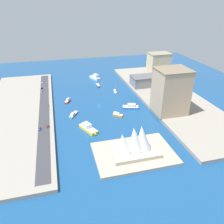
{
  "coord_description": "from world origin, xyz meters",
  "views": [
    {
      "loc": [
        43.98,
        226.18,
        108.68
      ],
      "look_at": [
        -6.94,
        32.46,
        5.69
      ],
      "focal_mm": 35.92,
      "sensor_mm": 36.0,
      "label": 1
    }
  ],
  "objects_px": {
    "apartment_midrise_tan": "(171,91)",
    "patrol_launch_navy": "(98,85)",
    "sedan_silver": "(41,91)",
    "office_block_beige": "(159,65)",
    "ferry_yellow_fast": "(88,128)",
    "traffic_light_waterfront": "(50,107)",
    "catamaran_blue": "(131,107)",
    "ferry_white_commuter": "(95,77)",
    "pickup_red": "(48,126)",
    "van_white": "(42,82)",
    "yacht_sleek_gray": "(74,114)",
    "opera_landmark": "(135,142)",
    "water_taxi_orange": "(118,115)",
    "hatchback_blue": "(40,129)",
    "suv_black": "(42,88)",
    "sailboat_small_white": "(115,91)",
    "warehouse_low_gray": "(144,81)",
    "tugboat_red": "(67,101)"
  },
  "relations": [
    {
      "from": "sedan_silver",
      "to": "suv_black",
      "type": "bearing_deg",
      "value": -93.09
    },
    {
      "from": "opera_landmark",
      "to": "tugboat_red",
      "type": "bearing_deg",
      "value": -69.4
    },
    {
      "from": "ferry_white_commuter",
      "to": "water_taxi_orange",
      "type": "height_order",
      "value": "ferry_white_commuter"
    },
    {
      "from": "catamaran_blue",
      "to": "water_taxi_orange",
      "type": "bearing_deg",
      "value": 37.22
    },
    {
      "from": "patrol_launch_navy",
      "to": "van_white",
      "type": "xyz_separation_m",
      "value": [
        73.71,
        -25.06,
        2.62
      ]
    },
    {
      "from": "sailboat_small_white",
      "to": "sedan_silver",
      "type": "xyz_separation_m",
      "value": [
        91.34,
        -16.56,
        2.78
      ]
    },
    {
      "from": "ferry_yellow_fast",
      "to": "van_white",
      "type": "bearing_deg",
      "value": -72.57
    },
    {
      "from": "ferry_yellow_fast",
      "to": "office_block_beige",
      "type": "xyz_separation_m",
      "value": [
        -125.18,
        -121.09,
        17.95
      ]
    },
    {
      "from": "tugboat_red",
      "to": "ferry_yellow_fast",
      "type": "height_order",
      "value": "ferry_yellow_fast"
    },
    {
      "from": "office_block_beige",
      "to": "pickup_red",
      "type": "relative_size",
      "value": 7.5
    },
    {
      "from": "patrol_launch_navy",
      "to": "opera_landmark",
      "type": "xyz_separation_m",
      "value": [
        2.94,
        153.93,
        10.35
      ]
    },
    {
      "from": "office_block_beige",
      "to": "van_white",
      "type": "xyz_separation_m",
      "value": [
        167.45,
        -13.54,
        -16.34
      ]
    },
    {
      "from": "yacht_sleek_gray",
      "to": "tugboat_red",
      "type": "xyz_separation_m",
      "value": [
        3.24,
        -34.77,
        0.19
      ]
    },
    {
      "from": "opera_landmark",
      "to": "sedan_silver",
      "type": "bearing_deg",
      "value": -63.59
    },
    {
      "from": "ferry_yellow_fast",
      "to": "traffic_light_waterfront",
      "type": "xyz_separation_m",
      "value": [
        33.13,
        -43.25,
        5.08
      ]
    },
    {
      "from": "traffic_light_waterfront",
      "to": "catamaran_blue",
      "type": "bearing_deg",
      "value": 173.68
    },
    {
      "from": "apartment_midrise_tan",
      "to": "office_block_beige",
      "type": "relative_size",
      "value": 1.32
    },
    {
      "from": "sailboat_small_white",
      "to": "warehouse_low_gray",
      "type": "relative_size",
      "value": 0.34
    },
    {
      "from": "patrol_launch_navy",
      "to": "apartment_midrise_tan",
      "type": "bearing_deg",
      "value": 118.51
    },
    {
      "from": "catamaran_blue",
      "to": "suv_black",
      "type": "bearing_deg",
      "value": -39.27
    },
    {
      "from": "apartment_midrise_tan",
      "to": "catamaran_blue",
      "type": "bearing_deg",
      "value": -35.83
    },
    {
      "from": "water_taxi_orange",
      "to": "apartment_midrise_tan",
      "type": "height_order",
      "value": "apartment_midrise_tan"
    },
    {
      "from": "yacht_sleek_gray",
      "to": "sedan_silver",
      "type": "relative_size",
      "value": 2.96
    },
    {
      "from": "patrol_launch_navy",
      "to": "sedan_silver",
      "type": "bearing_deg",
      "value": 7.84
    },
    {
      "from": "catamaran_blue",
      "to": "van_white",
      "type": "distance_m",
      "value": 138.55
    },
    {
      "from": "yacht_sleek_gray",
      "to": "van_white",
      "type": "bearing_deg",
      "value": -72.56
    },
    {
      "from": "office_block_beige",
      "to": "apartment_midrise_tan",
      "type": "bearing_deg",
      "value": 70.32
    },
    {
      "from": "apartment_midrise_tan",
      "to": "patrol_launch_navy",
      "type": "bearing_deg",
      "value": -61.49
    },
    {
      "from": "hatchback_blue",
      "to": "van_white",
      "type": "bearing_deg",
      "value": -90.12
    },
    {
      "from": "ferry_yellow_fast",
      "to": "traffic_light_waterfront",
      "type": "bearing_deg",
      "value": -52.55
    },
    {
      "from": "patrol_launch_navy",
      "to": "pickup_red",
      "type": "xyz_separation_m",
      "value": [
        67.08,
        99.62,
        2.71
      ]
    },
    {
      "from": "catamaran_blue",
      "to": "tugboat_red",
      "type": "bearing_deg",
      "value": -26.62
    },
    {
      "from": "van_white",
      "to": "catamaran_blue",
      "type": "bearing_deg",
      "value": 133.27
    },
    {
      "from": "yacht_sleek_gray",
      "to": "patrol_launch_navy",
      "type": "height_order",
      "value": "yacht_sleek_gray"
    },
    {
      "from": "traffic_light_waterfront",
      "to": "opera_landmark",
      "type": "relative_size",
      "value": 0.18
    },
    {
      "from": "warehouse_low_gray",
      "to": "office_block_beige",
      "type": "distance_m",
      "value": 49.29
    },
    {
      "from": "apartment_midrise_tan",
      "to": "traffic_light_waterfront",
      "type": "distance_m",
      "value": 124.5
    },
    {
      "from": "tugboat_red",
      "to": "traffic_light_waterfront",
      "type": "height_order",
      "value": "traffic_light_waterfront"
    },
    {
      "from": "ferry_white_commuter",
      "to": "pickup_red",
      "type": "bearing_deg",
      "value": 62.05
    },
    {
      "from": "tugboat_red",
      "to": "van_white",
      "type": "distance_m",
      "value": 73.78
    },
    {
      "from": "opera_landmark",
      "to": "yacht_sleek_gray",
      "type": "bearing_deg",
      "value": -63.23
    },
    {
      "from": "sailboat_small_white",
      "to": "opera_landmark",
      "type": "distance_m",
      "value": 129.13
    },
    {
      "from": "office_block_beige",
      "to": "van_white",
      "type": "bearing_deg",
      "value": -4.62
    },
    {
      "from": "office_block_beige",
      "to": "sedan_silver",
      "type": "xyz_separation_m",
      "value": [
        168.03,
        21.75,
        -16.29
      ]
    },
    {
      "from": "warehouse_low_gray",
      "to": "hatchback_blue",
      "type": "xyz_separation_m",
      "value": [
        132.39,
        81.1,
        -5.72
      ]
    },
    {
      "from": "ferry_white_commuter",
      "to": "van_white",
      "type": "relative_size",
      "value": 4.41
    },
    {
      "from": "apartment_midrise_tan",
      "to": "suv_black",
      "type": "relative_size",
      "value": 9.98
    },
    {
      "from": "catamaran_blue",
      "to": "traffic_light_waterfront",
      "type": "height_order",
      "value": "traffic_light_waterfront"
    },
    {
      "from": "traffic_light_waterfront",
      "to": "van_white",
      "type": "bearing_deg",
      "value": -84.29
    },
    {
      "from": "yacht_sleek_gray",
      "to": "opera_landmark",
      "type": "xyz_separation_m",
      "value": [
        -38.54,
        76.41,
        10.24
      ]
    }
  ]
}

